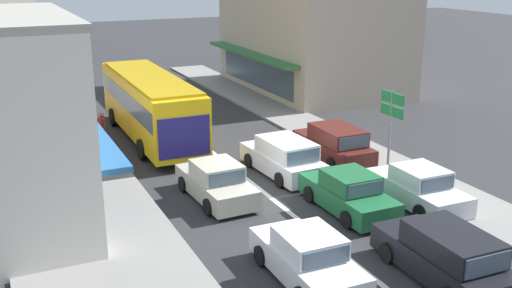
% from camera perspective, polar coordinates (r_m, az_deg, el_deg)
% --- Properties ---
extents(ground_plane, '(140.00, 140.00, 0.00)m').
position_cam_1_polar(ground_plane, '(23.27, 0.84, -4.69)').
color(ground_plane, '#2D2D30').
extents(lane_centre_line, '(0.20, 28.00, 0.01)m').
position_cam_1_polar(lane_centre_line, '(26.71, -2.88, -1.78)').
color(lane_centre_line, silver).
rests_on(lane_centre_line, ground).
extents(sidewalk_left, '(5.20, 44.00, 0.14)m').
position_cam_1_polar(sidewalk_left, '(26.99, -18.04, -2.28)').
color(sidewalk_left, gray).
rests_on(sidewalk_left, ground).
extents(kerb_right, '(2.80, 44.00, 0.12)m').
position_cam_1_polar(kerb_right, '(31.06, 6.36, 0.99)').
color(kerb_right, gray).
rests_on(kerb_right, ground).
extents(building_right_far, '(9.45, 13.20, 9.41)m').
position_cam_1_polar(building_right_far, '(41.78, 5.34, 11.66)').
color(building_right_far, '#B2A38E').
rests_on(building_right_far, ground).
extents(city_bus, '(2.81, 10.88, 3.23)m').
position_cam_1_polar(city_bus, '(30.13, -10.04, 3.90)').
color(city_bus, yellow).
rests_on(city_bus, ground).
extents(sedan_adjacent_lane_trail, '(1.92, 4.21, 1.47)m').
position_cam_1_polar(sedan_adjacent_lane_trail, '(21.72, 8.80, -4.67)').
color(sedan_adjacent_lane_trail, '#1E6638').
rests_on(sedan_adjacent_lane_trail, ground).
extents(sedan_behind_bus_mid, '(1.94, 4.22, 1.47)m').
position_cam_1_polar(sedan_behind_bus_mid, '(17.12, 4.93, -10.80)').
color(sedan_behind_bus_mid, silver).
rests_on(sedan_behind_bus_mid, ground).
extents(sedan_behind_bus_near, '(2.03, 4.27, 1.47)m').
position_cam_1_polar(sedan_behind_bus_near, '(22.52, -3.80, -3.69)').
color(sedan_behind_bus_near, '#B7B29E').
rests_on(sedan_behind_bus_near, ground).
extents(wagon_queue_gap_filler, '(2.10, 4.58, 1.58)m').
position_cam_1_polar(wagon_queue_gap_filler, '(25.03, 2.63, -1.29)').
color(wagon_queue_gap_filler, silver).
rests_on(wagon_queue_gap_filler, ground).
extents(wagon_queue_far_back, '(2.03, 4.55, 1.58)m').
position_cam_1_polar(wagon_queue_far_back, '(17.82, 17.56, -10.10)').
color(wagon_queue_far_back, black).
rests_on(wagon_queue_far_back, ground).
extents(parked_sedan_kerb_front, '(1.95, 4.23, 1.47)m').
position_cam_1_polar(parked_sedan_kerb_front, '(22.75, 15.20, -4.06)').
color(parked_sedan_kerb_front, silver).
rests_on(parked_sedan_kerb_front, ground).
extents(parked_wagon_kerb_second, '(1.97, 4.51, 1.58)m').
position_cam_1_polar(parked_wagon_kerb_second, '(27.06, 7.48, 0.00)').
color(parked_wagon_kerb_second, '#561E19').
rests_on(parked_wagon_kerb_second, ground).
extents(traffic_light_downstreet, '(0.33, 0.24, 4.20)m').
position_cam_1_polar(traffic_light_downstreet, '(36.48, -16.17, 7.34)').
color(traffic_light_downstreet, gray).
rests_on(traffic_light_downstreet, ground).
extents(directional_road_sign, '(0.10, 1.40, 3.60)m').
position_cam_1_polar(directional_road_sign, '(25.08, 12.79, 2.99)').
color(directional_road_sign, gray).
rests_on(directional_road_sign, ground).
extents(pedestrian_with_handbag_near, '(0.60, 0.51, 1.63)m').
position_cam_1_polar(pedestrian_with_handbag_near, '(32.00, -16.56, 2.72)').
color(pedestrian_with_handbag_near, '#333338').
rests_on(pedestrian_with_handbag_near, sidewalk_left).
extents(pedestrian_browsing_midblock, '(0.40, 0.65, 1.63)m').
position_cam_1_polar(pedestrian_browsing_midblock, '(29.41, -14.45, 1.65)').
color(pedestrian_browsing_midblock, '#232838').
rests_on(pedestrian_browsing_midblock, sidewalk_left).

